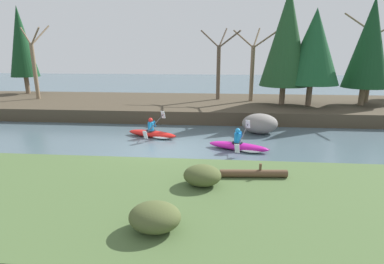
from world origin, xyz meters
TOP-DOWN VIEW (x-y plane):
  - ground_plane at (0.00, 0.00)m, footprint 90.00×90.00m
  - riverbank_near at (0.00, -5.23)m, footprint 44.00×5.80m
  - riverbank_far at (0.00, 8.87)m, footprint 44.00×8.12m
  - conifer_tree_far_left at (-13.86, 11.69)m, footprint 2.22×2.22m
  - conifer_tree_left at (6.54, 7.99)m, footprint 3.13×3.13m
  - conifer_tree_mid_left at (8.20, 7.70)m, footprint 3.42×3.42m
  - conifer_tree_centre at (11.75, 8.15)m, footprint 2.76×2.76m
  - bare_tree_upstream at (-11.27, 9.01)m, footprint 2.99×2.96m
  - bare_tree_mid_upstream at (2.26, 9.92)m, footprint 2.88×2.84m
  - bare_tree_mid_downstream at (4.63, 9.35)m, footprint 2.85×2.82m
  - bare_tree_downstream at (12.57, 9.28)m, footprint 3.45×3.41m
  - shrub_clump_third at (0.93, -6.82)m, footprint 1.14×0.95m
  - shrub_clump_far_end at (1.83, -4.48)m, footprint 1.10×0.91m
  - kayaker_lead at (3.30, 0.34)m, footprint 2.76×2.02m
  - kayaker_middle at (-1.00, 2.09)m, footprint 2.76×2.03m
  - boulder_midstream at (4.51, 3.35)m, footprint 1.89×1.48m
  - driftwood_log at (3.38, -3.79)m, footprint 2.07×0.39m

SIDE VIEW (x-z plane):
  - ground_plane at x=0.00m, z-range 0.00..0.00m
  - kayaker_lead at x=3.30m, z-range -0.40..0.80m
  - kayaker_middle at x=-1.00m, z-range -0.40..0.80m
  - riverbank_near at x=0.00m, z-range 0.00..0.52m
  - riverbank_far at x=0.00m, z-range 0.00..0.80m
  - boulder_midstream at x=4.51m, z-range 0.00..1.07m
  - driftwood_log at x=3.38m, z-range 0.43..0.87m
  - shrub_clump_far_end at x=1.83m, z-range 0.52..1.12m
  - shrub_clump_third at x=0.93m, z-range 0.52..1.14m
  - bare_tree_mid_downstream at x=4.63m, z-range 0.66..5.77m
  - bare_tree_mid_upstream at x=2.26m, z-range 0.66..5.81m
  - bare_tree_upstream at x=-11.27m, z-range 0.65..6.03m
  - bare_tree_downstream at x=12.57m, z-range 0.62..6.86m
  - conifer_tree_mid_left at x=8.20m, z-range 1.49..7.55m
  - conifer_tree_centre at x=11.75m, z-range 1.37..8.14m
  - conifer_tree_far_left at x=-13.86m, z-range 1.49..8.49m
  - conifer_tree_left at x=6.54m, z-range 1.42..8.80m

